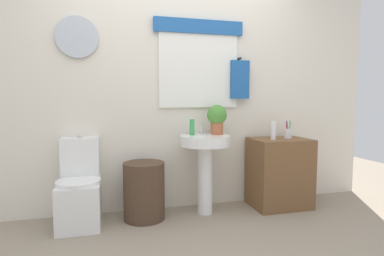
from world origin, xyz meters
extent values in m
cube|color=silver|center=(0.00, 1.15, 1.30)|extent=(4.40, 0.10, 2.60)
cube|color=white|center=(0.23, 1.08, 1.42)|extent=(0.83, 0.03, 0.76)
cube|color=#235BA3|center=(0.23, 1.07, 1.86)|extent=(0.93, 0.04, 0.14)
cylinder|color=silver|center=(-0.95, 1.08, 1.70)|extent=(0.38, 0.03, 0.38)
cylinder|color=black|center=(0.67, 1.07, 1.55)|extent=(0.02, 0.06, 0.02)
cube|color=#235BA3|center=(0.67, 1.05, 1.33)|extent=(0.20, 0.05, 0.40)
cube|color=white|center=(-0.95, 0.85, 0.20)|extent=(0.36, 0.50, 0.39)
cylinder|color=white|center=(-0.95, 0.79, 0.41)|extent=(0.38, 0.38, 0.03)
cube|color=white|center=(-0.95, 1.02, 0.58)|extent=(0.34, 0.18, 0.38)
cylinder|color=silver|center=(-0.95, 1.02, 0.78)|extent=(0.04, 0.04, 0.02)
cylinder|color=#4C3828|center=(-0.37, 0.85, 0.27)|extent=(0.38, 0.38, 0.54)
cylinder|color=white|center=(0.23, 0.85, 0.34)|extent=(0.15, 0.15, 0.68)
cylinder|color=white|center=(0.23, 0.85, 0.73)|extent=(0.49, 0.49, 0.10)
cylinder|color=silver|center=(0.23, 0.97, 0.83)|extent=(0.03, 0.03, 0.10)
cube|color=brown|center=(1.04, 0.85, 0.36)|extent=(0.59, 0.44, 0.72)
cylinder|color=green|center=(0.11, 0.90, 0.86)|extent=(0.05, 0.05, 0.16)
cylinder|color=#AD5B38|center=(0.37, 0.91, 0.84)|extent=(0.12, 0.12, 0.12)
sphere|color=#4C8E38|center=(0.37, 0.91, 0.97)|extent=(0.20, 0.20, 0.20)
cylinder|color=white|center=(0.94, 0.81, 0.81)|extent=(0.05, 0.05, 0.19)
cylinder|color=silver|center=(1.15, 0.87, 0.77)|extent=(0.08, 0.08, 0.10)
cylinder|color=green|center=(1.16, 0.86, 0.81)|extent=(0.01, 0.02, 0.18)
cylinder|color=red|center=(1.13, 0.88, 0.81)|extent=(0.02, 0.02, 0.18)
cylinder|color=blue|center=(1.13, 0.86, 0.81)|extent=(0.03, 0.03, 0.18)
camera|label=1|loc=(-0.65, -2.00, 1.12)|focal=28.84mm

